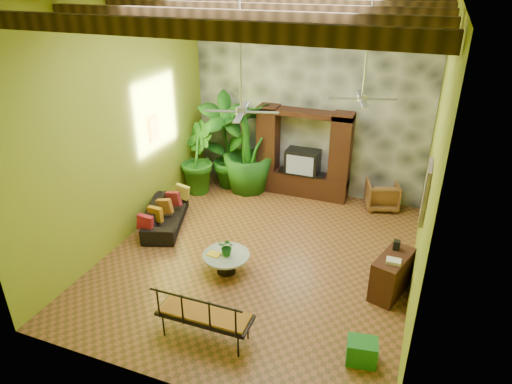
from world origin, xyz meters
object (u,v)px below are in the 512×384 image
at_px(ceiling_fan_front, 241,99).
at_px(tall_plant_c, 248,148).
at_px(tall_plant_b, 197,158).
at_px(green_bin, 362,351).
at_px(wicker_armchair, 382,195).
at_px(coffee_table, 226,260).
at_px(tall_plant_a, 226,142).
at_px(ceiling_fan_back, 363,87).
at_px(entertainment_center, 303,160).
at_px(sofa, 166,215).
at_px(side_console, 392,275).
at_px(iron_bench, 202,314).

distance_m(ceiling_fan_front, tall_plant_c, 4.12).
relative_size(tall_plant_b, green_bin, 4.13).
height_order(wicker_armchair, tall_plant_b, tall_plant_b).
height_order(ceiling_fan_front, wicker_armchair, ceiling_fan_front).
xyz_separation_m(wicker_armchair, tall_plant_c, (-3.48, -0.23, 0.86)).
xyz_separation_m(wicker_armchair, coffee_table, (-2.49, -3.83, -0.09)).
bearing_deg(ceiling_fan_front, tall_plant_a, 119.49).
height_order(ceiling_fan_back, tall_plant_a, ceiling_fan_back).
distance_m(entertainment_center, tall_plant_a, 2.08).
height_order(tall_plant_c, coffee_table, tall_plant_c).
height_order(ceiling_fan_front, sofa, ceiling_fan_front).
bearing_deg(entertainment_center, coffee_table, -96.28).
bearing_deg(entertainment_center, sofa, -132.21).
relative_size(wicker_armchair, tall_plant_c, 0.32).
height_order(entertainment_center, side_console, entertainment_center).
bearing_deg(green_bin, iron_bench, -169.19).
xyz_separation_m(tall_plant_c, side_console, (4.06, -3.10, -0.81)).
bearing_deg(sofa, side_console, -116.28).
height_order(ceiling_fan_back, wicker_armchair, ceiling_fan_back).
bearing_deg(entertainment_center, iron_bench, -90.02).
bearing_deg(side_console, coffee_table, -153.97).
height_order(ceiling_fan_front, green_bin, ceiling_fan_front).
distance_m(entertainment_center, ceiling_fan_back, 3.50).
height_order(tall_plant_c, green_bin, tall_plant_c).
relative_size(entertainment_center, sofa, 1.27).
bearing_deg(entertainment_center, ceiling_fan_back, -50.43).
distance_m(sofa, tall_plant_b, 2.05).
bearing_deg(side_console, entertainment_center, 145.09).
height_order(sofa, side_console, side_console).
relative_size(entertainment_center, ceiling_fan_front, 1.29).
xyz_separation_m(ceiling_fan_back, tall_plant_b, (-4.25, 1.14, -2.47)).
bearing_deg(iron_bench, entertainment_center, 89.27).
relative_size(wicker_armchair, green_bin, 1.70).
relative_size(tall_plant_b, iron_bench, 1.21).
height_order(sofa, tall_plant_b, tall_plant_b).
bearing_deg(ceiling_fan_back, tall_plant_c, 151.07).
bearing_deg(iron_bench, tall_plant_b, 117.73).
xyz_separation_m(entertainment_center, side_console, (2.65, -3.37, -0.57)).
relative_size(ceiling_fan_back, tall_plant_a, 0.72).
xyz_separation_m(ceiling_fan_back, green_bin, (0.83, -3.29, -3.20)).
height_order(iron_bench, side_console, iron_bench).
xyz_separation_m(sofa, tall_plant_c, (1.06, 2.46, 0.93)).
distance_m(tall_plant_b, green_bin, 6.78).
relative_size(tall_plant_b, coffee_table, 2.03).
bearing_deg(green_bin, ceiling_fan_back, 104.23).
distance_m(tall_plant_c, iron_bench, 5.64).
xyz_separation_m(tall_plant_a, coffee_table, (1.60, -3.56, -1.03)).
bearing_deg(wicker_armchair, tall_plant_a, -13.56).
xyz_separation_m(coffee_table, green_bin, (2.86, -1.36, -0.06)).
height_order(sofa, tall_plant_c, tall_plant_c).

